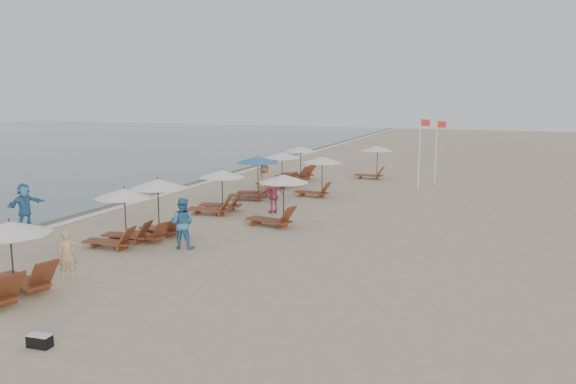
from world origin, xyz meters
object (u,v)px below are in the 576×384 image
at_px(inland_station_1, 318,171).
at_px(beachgoer_mid_a, 182,223).
at_px(waterline_walker, 25,205).
at_px(lounger_station_6, 296,165).
at_px(beachgoer_near, 67,255).
at_px(lounger_station_3, 217,192).
at_px(lounger_station_4, 254,177).
at_px(lounger_station_1, 121,216).
at_px(beachgoer_far_a, 274,195).
at_px(flag_pole_near, 420,149).
at_px(lounger_station_2, 154,207).
at_px(inland_station_2, 374,158).
at_px(beachgoer_far_b, 264,180).
at_px(duffel_bag, 40,341).
at_px(lounger_station_0, 4,262).
at_px(inland_station_0, 277,195).
at_px(lounger_station_5, 278,170).

bearing_deg(inland_station_1, beachgoer_mid_a, -95.62).
bearing_deg(waterline_walker, lounger_station_6, -8.52).
bearing_deg(beachgoer_mid_a, beachgoer_near, 64.25).
relative_size(beachgoer_near, waterline_walker, 0.82).
distance_m(lounger_station_3, lounger_station_4, 4.10).
height_order(lounger_station_1, lounger_station_3, lounger_station_1).
height_order(beachgoer_far_a, waterline_walker, waterline_walker).
bearing_deg(inland_station_1, flag_pole_near, 44.31).
xyz_separation_m(lounger_station_2, inland_station_2, (4.31, 19.26, 0.16)).
distance_m(inland_station_1, beachgoer_mid_a, 12.28).
relative_size(inland_station_2, flag_pole_near, 0.60).
xyz_separation_m(lounger_station_2, beachgoer_far_b, (0.12, 10.46, -0.36)).
distance_m(inland_station_1, duffel_bag, 20.79).
distance_m(inland_station_1, inland_station_2, 8.02).
height_order(lounger_station_0, beachgoer_near, lounger_station_0).
xyz_separation_m(beachgoer_near, waterline_walker, (-6.82, 5.08, 0.17)).
height_order(lounger_station_1, beachgoer_near, lounger_station_1).
distance_m(lounger_station_3, beachgoer_far_b, 5.11).
relative_size(inland_station_0, flag_pole_near, 0.64).
bearing_deg(inland_station_1, lounger_station_3, -117.13).
height_order(beachgoer_near, waterline_walker, waterline_walker).
xyz_separation_m(beachgoer_near, flag_pole_near, (7.38, 21.31, 1.65)).
bearing_deg(lounger_station_0, beachgoer_mid_a, 73.96).
bearing_deg(beachgoer_far_a, flag_pole_near, -171.62).
distance_m(beachgoer_mid_a, flag_pole_near, 18.00).
xyz_separation_m(beachgoer_near, duffel_bag, (2.85, -4.13, -0.62)).
distance_m(lounger_station_3, waterline_walker, 8.43).
relative_size(lounger_station_3, lounger_station_6, 0.95).
relative_size(lounger_station_0, inland_station_0, 1.00).
bearing_deg(waterline_walker, beachgoer_near, -115.46).
height_order(lounger_station_6, inland_station_2, lounger_station_6).
distance_m(lounger_station_4, lounger_station_6, 7.36).
distance_m(lounger_station_5, duffel_bag, 23.25).
bearing_deg(lounger_station_4, inland_station_1, 32.18).
distance_m(lounger_station_6, inland_station_0, 13.58).
height_order(lounger_station_6, beachgoer_far_b, lounger_station_6).
xyz_separation_m(beachgoer_near, beachgoer_far_a, (2.02, 11.57, 0.09)).
xyz_separation_m(lounger_station_1, lounger_station_3, (0.49, 6.72, -0.11)).
height_order(lounger_station_0, lounger_station_2, lounger_station_2).
bearing_deg(lounger_station_5, flag_pole_near, 17.14).
xyz_separation_m(lounger_station_2, inland_station_1, (2.99, 11.35, 0.15)).
xyz_separation_m(lounger_station_5, beachgoer_mid_a, (2.06, -14.42, -0.13)).
bearing_deg(flag_pole_near, inland_station_0, -108.88).
relative_size(lounger_station_1, beachgoer_far_b, 1.40).
distance_m(lounger_station_4, inland_station_0, 6.71).
distance_m(inland_station_1, flag_pole_near, 6.79).
height_order(lounger_station_0, inland_station_1, inland_station_1).
xyz_separation_m(lounger_station_3, lounger_station_5, (-0.20, 8.19, 0.07)).
relative_size(inland_station_1, beachgoer_far_b, 1.44).
height_order(inland_station_0, beachgoer_far_b, inland_station_0).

